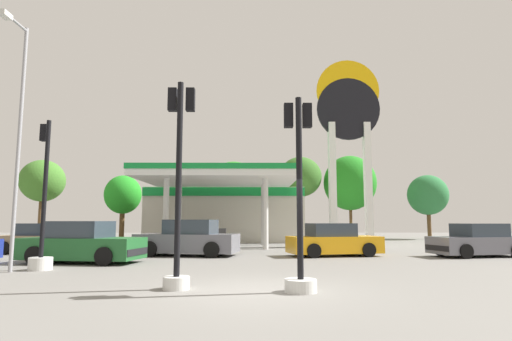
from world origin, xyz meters
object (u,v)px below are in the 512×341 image
at_px(car_0, 188,239).
at_px(tree_0, 42,181).
at_px(tree_3, 300,177).
at_px(tree_1, 123,195).
at_px(car_5, 41,240).
at_px(tree_5, 428,195).
at_px(car_3, 333,241).
at_px(corner_streetlamp, 17,122).
at_px(car_1, 477,242).
at_px(traffic_signal_0, 179,198).
at_px(tree_2, 234,182).
at_px(car_4, 83,244).
at_px(station_pole_sign, 349,127).
at_px(traffic_signal_1, 42,229).
at_px(tree_4, 350,183).
at_px(traffic_signal_2, 300,217).

height_order(car_0, tree_0, tree_0).
distance_m(tree_0, tree_3, 20.95).
bearing_deg(tree_1, tree_3, 6.69).
xyz_separation_m(car_5, tree_5, (25.26, 15.28, 3.09)).
relative_size(car_3, corner_streetlamp, 0.55).
bearing_deg(tree_0, car_1, -28.89).
xyz_separation_m(traffic_signal_0, tree_2, (0.17, 24.43, 2.69)).
distance_m(car_4, tree_1, 18.29).
bearing_deg(car_4, car_0, 42.47).
xyz_separation_m(station_pole_sign, traffic_signal_1, (-12.80, -11.76, -6.09)).
bearing_deg(tree_2, car_0, -95.00).
bearing_deg(car_0, car_1, -2.79).
distance_m(traffic_signal_1, tree_3, 24.45).
bearing_deg(station_pole_sign, tree_4, 76.88).
relative_size(car_1, car_4, 0.94).
bearing_deg(traffic_signal_1, car_5, 116.75).
bearing_deg(car_0, tree_1, 117.53).
xyz_separation_m(tree_2, tree_5, (16.65, 1.31, -1.04)).
bearing_deg(car_3, car_0, 177.71).
distance_m(car_3, tree_5, 20.60).
distance_m(car_1, traffic_signal_1, 17.38).
relative_size(car_4, tree_5, 0.83).
bearing_deg(car_0, tree_5, 42.67).
distance_m(car_3, car_5, 13.90).
relative_size(traffic_signal_0, traffic_signal_1, 1.01).
bearing_deg(traffic_signal_0, tree_3, 77.05).
xyz_separation_m(car_3, car_5, (-13.81, 1.56, -0.01)).
height_order(car_5, tree_2, tree_2).
height_order(tree_0, corner_streetlamp, corner_streetlamp).
distance_m(tree_1, tree_3, 14.69).
distance_m(car_5, tree_5, 29.68).
bearing_deg(tree_0, car_3, -35.13).
height_order(traffic_signal_1, tree_1, tree_1).
bearing_deg(tree_2, tree_4, 8.96).
height_order(car_4, tree_2, tree_2).
xyz_separation_m(tree_2, tree_3, (5.64, 0.86, 0.44)).
xyz_separation_m(car_4, traffic_signal_1, (-0.43, -2.25, 0.59)).
height_order(car_0, traffic_signal_2, traffic_signal_2).
height_order(traffic_signal_2, tree_0, tree_0).
xyz_separation_m(car_3, tree_4, (4.83, 17.11, 4.15)).
xyz_separation_m(station_pole_sign, car_0, (-8.91, -6.34, -6.65)).
bearing_deg(traffic_signal_1, tree_2, 75.82).
bearing_deg(station_pole_sign, tree_5, 48.46).
relative_size(car_0, tree_1, 0.92).
bearing_deg(tree_4, tree_1, -172.68).
bearing_deg(car_1, tree_1, 143.49).
bearing_deg(tree_3, car_4, -118.43).
distance_m(traffic_signal_2, tree_0, 29.82).
height_order(station_pole_sign, tree_2, station_pole_sign).
bearing_deg(tree_5, corner_streetlamp, -134.67).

